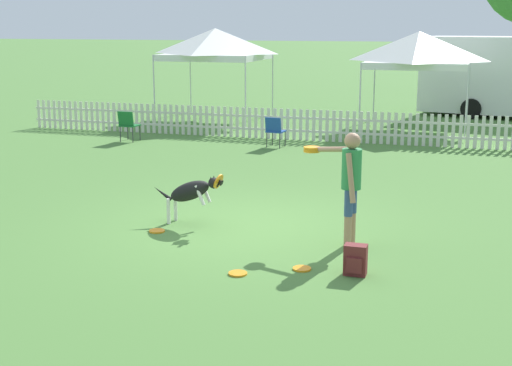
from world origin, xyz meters
The scene contains 13 objects.
ground_plane centered at (0.00, 0.00, 0.00)m, with size 240.00×240.00×0.00m, color #4C7A38.
handler_person centered at (1.66, -0.46, 1.02)m, with size 0.93×0.75×1.63m.
leaping_dog centered at (-0.86, -0.15, 0.54)m, with size 1.26×0.41×0.86m.
frisbee_near_handler centered at (1.30, -1.69, 0.01)m, with size 0.24×0.24×0.02m.
frisbee_near_dog centered at (-1.23, -0.67, 0.01)m, with size 0.24×0.24×0.02m.
frisbee_midfield centered at (0.56, -2.11, 0.01)m, with size 0.24×0.24×0.02m.
backpack_on_grass centered at (1.99, -1.69, 0.20)m, with size 0.28×0.22×0.40m.
picket_fence centered at (0.00, 8.53, 0.43)m, with size 18.98×0.04×0.85m.
folding_chair_blue_left centered at (-5.58, 6.94, 0.50)m, with size 0.48×0.50×0.83m.
folding_chair_center centered at (-1.55, 7.21, 0.47)m, with size 0.48×0.50×0.79m.
canopy_tent_main centered at (-4.86, 11.85, 2.47)m, with size 3.07×3.07×2.97m.
canopy_tent_secondary centered at (1.62, 11.75, 2.36)m, with size 3.00×3.00×2.90m.
equipment_trailer centered at (4.04, 15.50, 1.41)m, with size 5.86×3.20×2.69m.
Camera 1 is at (3.30, -10.25, 3.11)m, focal length 50.00 mm.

